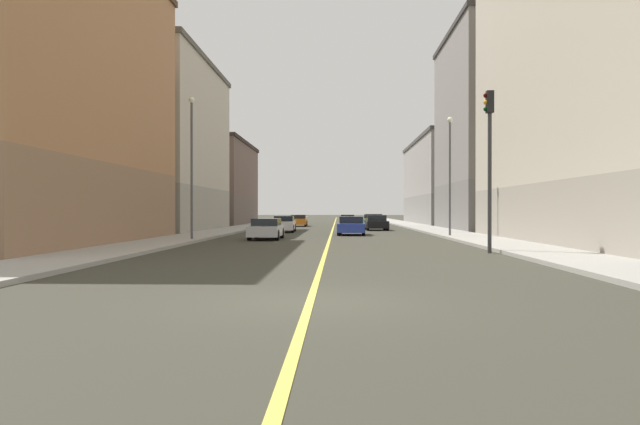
% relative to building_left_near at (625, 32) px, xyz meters
% --- Properties ---
extents(ground_plane, '(400.00, 400.00, 0.00)m').
position_rel_building_left_near_xyz_m(ground_plane, '(-15.24, -18.56, -10.92)').
color(ground_plane, '#37362C').
rests_on(ground_plane, ground).
extents(sidewalk_left, '(3.28, 168.00, 0.15)m').
position_rel_building_left_near_xyz_m(sidewalk_left, '(-6.46, 30.44, -10.84)').
color(sidewalk_left, '#9E9B93').
rests_on(sidewalk_left, ground).
extents(sidewalk_right, '(3.28, 168.00, 0.15)m').
position_rel_building_left_near_xyz_m(sidewalk_right, '(-24.02, 30.44, -10.84)').
color(sidewalk_right, '#9E9B93').
rests_on(sidewalk_right, ground).
extents(lane_center_stripe, '(0.16, 154.00, 0.01)m').
position_rel_building_left_near_xyz_m(lane_center_stripe, '(-15.24, 30.44, -10.91)').
color(lane_center_stripe, '#E5D14C').
rests_on(lane_center_stripe, ground).
extents(building_left_near, '(9.94, 23.27, 21.82)m').
position_rel_building_left_near_xyz_m(building_left_near, '(0.00, 0.00, 0.00)').
color(building_left_near, '#9D9688').
rests_on(building_left_near, ground).
extents(building_left_mid, '(9.94, 15.54, 17.72)m').
position_rel_building_left_near_xyz_m(building_left_mid, '(0.00, 21.32, -2.05)').
color(building_left_mid, slate).
rests_on(building_left_mid, ground).
extents(building_left_far, '(9.94, 25.65, 10.81)m').
position_rel_building_left_near_xyz_m(building_left_far, '(0.00, 43.58, -5.51)').
color(building_left_far, gray).
rests_on(building_left_far, ground).
extents(building_right_corner, '(9.94, 19.62, 15.78)m').
position_rel_building_left_near_xyz_m(building_right_corner, '(-30.47, -1.68, -3.02)').
color(building_right_corner, '#8F6B4F').
rests_on(building_right_corner, ground).
extents(building_right_midblock, '(9.94, 17.87, 14.44)m').
position_rel_building_left_near_xyz_m(building_right_midblock, '(-30.47, 17.92, -3.69)').
color(building_right_midblock, '#9D9688').
rests_on(building_right_midblock, ground).
extents(building_right_distant, '(9.94, 17.85, 9.95)m').
position_rel_building_left_near_xyz_m(building_right_distant, '(-30.47, 37.86, -5.94)').
color(building_right_distant, brown).
rests_on(building_right_distant, ground).
extents(traffic_light_left_near, '(0.40, 0.32, 6.65)m').
position_rel_building_left_near_xyz_m(traffic_light_left_near, '(-8.51, -6.15, -6.66)').
color(traffic_light_left_near, '#2D2D2D').
rests_on(traffic_light_left_near, ground).
extents(street_lamp_left_near, '(0.36, 0.36, 7.64)m').
position_rel_building_left_near_xyz_m(street_lamp_left_near, '(-7.50, 7.19, -6.18)').
color(street_lamp_left_near, '#4C4C51').
rests_on(street_lamp_left_near, ground).
extents(street_lamp_right_near, '(0.36, 0.36, 8.01)m').
position_rel_building_left_near_xyz_m(street_lamp_right_near, '(-22.98, 2.05, -5.98)').
color(street_lamp_right_near, '#4C4C51').
rests_on(street_lamp_right_near, ground).
extents(car_yellow, '(1.91, 3.92, 1.21)m').
position_rel_building_left_near_xyz_m(car_yellow, '(-13.58, 40.84, -10.31)').
color(car_yellow, gold).
rests_on(car_yellow, ground).
extents(car_black, '(1.98, 4.21, 1.35)m').
position_rel_building_left_near_xyz_m(car_black, '(-11.36, 20.51, -10.26)').
color(car_black, black).
rests_on(car_black, ground).
extents(car_silver, '(1.85, 4.32, 1.26)m').
position_rel_building_left_near_xyz_m(car_silver, '(-19.06, 4.49, -10.29)').
color(car_silver, silver).
rests_on(car_silver, ground).
extents(car_blue, '(2.07, 4.16, 1.32)m').
position_rel_building_left_near_xyz_m(car_blue, '(-13.77, 10.81, -10.27)').
color(car_blue, '#23389E').
rests_on(car_blue, ground).
extents(car_white, '(1.86, 4.64, 1.30)m').
position_rel_building_left_near_xyz_m(car_white, '(-19.11, 15.96, -10.28)').
color(car_white, white).
rests_on(car_white, ground).
extents(car_teal, '(2.01, 4.36, 1.40)m').
position_rel_building_left_near_xyz_m(car_teal, '(-11.26, 26.77, -10.24)').
color(car_teal, '#196670').
rests_on(car_teal, ground).
extents(car_orange, '(1.94, 4.60, 1.26)m').
position_rel_building_left_near_xyz_m(car_orange, '(-19.12, 32.45, -10.29)').
color(car_orange, orange).
rests_on(car_orange, ground).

